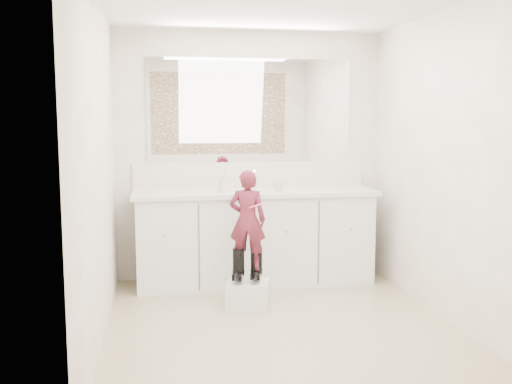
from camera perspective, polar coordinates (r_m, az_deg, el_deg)
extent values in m
plane|color=#817554|center=(4.40, 2.59, -13.39)|extent=(3.00, 3.00, 0.00)
plane|color=#BEB1A2|center=(5.61, -0.58, 3.63)|extent=(2.60, 0.00, 2.60)
plane|color=#BEB1A2|center=(2.70, 9.45, -0.25)|extent=(2.60, 0.00, 2.60)
plane|color=#BEB1A2|center=(4.07, -15.54, 2.04)|extent=(0.00, 3.00, 3.00)
plane|color=#BEB1A2|center=(4.59, 18.76, 2.48)|extent=(0.00, 3.00, 3.00)
cube|color=silver|center=(5.44, -0.11, -4.72)|extent=(2.20, 0.55, 0.85)
cube|color=beige|center=(5.35, -0.09, -0.09)|extent=(2.28, 0.58, 0.04)
cube|color=beige|center=(5.61, -0.55, 1.73)|extent=(2.28, 0.03, 0.25)
cube|color=white|center=(5.59, -0.57, 8.13)|extent=(2.00, 0.02, 1.00)
cube|color=#472819|center=(2.69, 9.58, 9.34)|extent=(2.00, 0.01, 1.20)
cylinder|color=silver|center=(5.51, -0.37, 0.85)|extent=(0.08, 0.08, 0.10)
imported|color=#C0B299|center=(5.33, 2.27, 0.66)|extent=(0.14, 0.14, 0.10)
imported|color=beige|center=(5.27, -3.18, 1.04)|extent=(0.10, 0.11, 0.19)
cube|color=silver|center=(4.82, -0.81, -10.18)|extent=(0.40, 0.36, 0.22)
imported|color=#962E44|center=(4.69, -0.87, -2.82)|extent=(0.35, 0.27, 0.83)
cylinder|color=pink|center=(4.61, 0.14, -1.32)|extent=(0.13, 0.05, 0.06)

